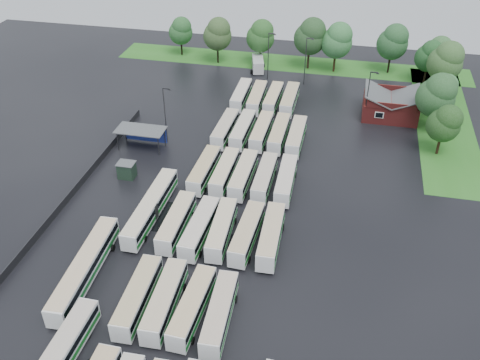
# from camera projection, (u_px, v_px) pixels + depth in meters

# --- Properties ---
(ground) EXTENTS (160.00, 160.00, 0.00)m
(ground) POSITION_uv_depth(u_px,v_px,m) (206.00, 243.00, 70.71)
(ground) COLOR black
(ground) RESTS_ON ground
(brick_building) EXTENTS (10.07, 8.60, 5.39)m
(brick_building) POSITION_uv_depth(u_px,v_px,m) (390.00, 107.00, 99.94)
(brick_building) COLOR maroon
(brick_building) RESTS_ON ground
(wash_shed) EXTENTS (8.20, 4.20, 3.58)m
(wash_shed) POSITION_uv_depth(u_px,v_px,m) (142.00, 131.00, 89.91)
(wash_shed) COLOR #2D2D30
(wash_shed) RESTS_ON ground
(utility_hut) EXTENTS (2.70, 2.20, 2.62)m
(utility_hut) POSITION_uv_depth(u_px,v_px,m) (127.00, 170.00, 83.05)
(utility_hut) COLOR black
(utility_hut) RESTS_ON ground
(grass_strip_north) EXTENTS (80.00, 10.00, 0.01)m
(grass_strip_north) POSITION_uv_depth(u_px,v_px,m) (290.00, 63.00, 122.73)
(grass_strip_north) COLOR #2A701F
(grass_strip_north) RESTS_ON ground
(grass_strip_east) EXTENTS (10.00, 50.00, 0.01)m
(grass_strip_east) POSITION_uv_depth(u_px,v_px,m) (444.00, 121.00, 99.22)
(grass_strip_east) COLOR #2A701F
(grass_strip_east) RESTS_ON ground
(west_fence) EXTENTS (0.10, 50.00, 1.20)m
(west_fence) POSITION_uv_depth(u_px,v_px,m) (78.00, 185.00, 80.81)
(west_fence) COLOR #2D2D30
(west_fence) RESTS_ON ground
(bus_r1c0) EXTENTS (2.73, 11.24, 3.11)m
(bus_r1c0) POSITION_uv_depth(u_px,v_px,m) (138.00, 296.00, 60.55)
(bus_r1c0) COLOR white
(bus_r1c0) RESTS_ON ground
(bus_r1c1) EXTENTS (2.76, 11.25, 3.11)m
(bus_r1c1) POSITION_uv_depth(u_px,v_px,m) (165.00, 300.00, 60.05)
(bus_r1c1) COLOR white
(bus_r1c1) RESTS_ON ground
(bus_r1c2) EXTENTS (2.78, 10.99, 3.03)m
(bus_r1c2) POSITION_uv_depth(u_px,v_px,m) (192.00, 307.00, 59.35)
(bus_r1c2) COLOR white
(bus_r1c2) RESTS_ON ground
(bus_r1c3) EXTENTS (2.75, 10.91, 3.01)m
(bus_r1c3) POSITION_uv_depth(u_px,v_px,m) (220.00, 313.00, 58.57)
(bus_r1c3) COLOR white
(bus_r1c3) RESTS_ON ground
(bus_r2c0) EXTENTS (2.36, 11.03, 3.07)m
(bus_r2c0) POSITION_uv_depth(u_px,v_px,m) (176.00, 222.00, 71.76)
(bus_r2c0) COLOR white
(bus_r2c0) RESTS_ON ground
(bus_r2c1) EXTENTS (2.77, 11.21, 3.10)m
(bus_r2c1) POSITION_uv_depth(u_px,v_px,m) (200.00, 228.00, 70.69)
(bus_r2c1) COLOR white
(bus_r2c1) RESTS_ON ground
(bus_r2c2) EXTENTS (2.78, 10.97, 3.03)m
(bus_r2c2) POSITION_uv_depth(u_px,v_px,m) (222.00, 229.00, 70.56)
(bus_r2c2) COLOR white
(bus_r2c2) RESTS_ON ground
(bus_r2c3) EXTENTS (2.80, 11.11, 3.07)m
(bus_r2c3) POSITION_uv_depth(u_px,v_px,m) (247.00, 233.00, 69.83)
(bus_r2c3) COLOR white
(bus_r2c3) RESTS_ON ground
(bus_r2c4) EXTENTS (2.73, 11.33, 3.13)m
(bus_r2c4) POSITION_uv_depth(u_px,v_px,m) (271.00, 236.00, 69.34)
(bus_r2c4) COLOR white
(bus_r2c4) RESTS_ON ground
(bus_r3c0) EXTENTS (2.61, 11.03, 3.05)m
(bus_r3c0) POSITION_uv_depth(u_px,v_px,m) (204.00, 170.00, 82.42)
(bus_r3c0) COLOR white
(bus_r3c0) RESTS_ON ground
(bus_r3c1) EXTENTS (2.41, 10.79, 3.00)m
(bus_r3c1) POSITION_uv_depth(u_px,v_px,m) (225.00, 172.00, 82.04)
(bus_r3c1) COLOR white
(bus_r3c1) RESTS_ON ground
(bus_r3c2) EXTENTS (2.53, 11.12, 3.09)m
(bus_r3c2) POSITION_uv_depth(u_px,v_px,m) (243.00, 175.00, 81.27)
(bus_r3c2) COLOR white
(bus_r3c2) RESTS_ON ground
(bus_r3c3) EXTENTS (2.35, 10.86, 3.02)m
(bus_r3c3) POSITION_uv_depth(u_px,v_px,m) (265.00, 177.00, 80.70)
(bus_r3c3) COLOR white
(bus_r3c3) RESTS_ON ground
(bus_r3c4) EXTENTS (2.56, 10.99, 3.04)m
(bus_r3c4) POSITION_uv_depth(u_px,v_px,m) (286.00, 180.00, 80.13)
(bus_r3c4) COLOR white
(bus_r3c4) RESTS_ON ground
(bus_r4c0) EXTENTS (2.61, 11.06, 3.06)m
(bus_r4c0) POSITION_uv_depth(u_px,v_px,m) (225.00, 129.00, 93.37)
(bus_r4c0) COLOR white
(bus_r4c0) RESTS_ON ground
(bus_r4c1) EXTENTS (2.56, 11.04, 3.06)m
(bus_r4c1) POSITION_uv_depth(u_px,v_px,m) (243.00, 130.00, 93.06)
(bus_r4c1) COLOR white
(bus_r4c1) RESTS_ON ground
(bus_r4c2) EXTENTS (2.46, 10.93, 3.03)m
(bus_r4c2) POSITION_uv_depth(u_px,v_px,m) (262.00, 131.00, 92.62)
(bus_r4c2) COLOR white
(bus_r4c2) RESTS_ON ground
(bus_r4c3) EXTENTS (2.41, 10.98, 3.05)m
(bus_r4c3) POSITION_uv_depth(u_px,v_px,m) (279.00, 133.00, 91.95)
(bus_r4c3) COLOR white
(bus_r4c3) RESTS_ON ground
(bus_r4c4) EXTENTS (2.38, 11.03, 3.07)m
(bus_r4c4) POSITION_uv_depth(u_px,v_px,m) (296.00, 136.00, 91.08)
(bus_r4c4) COLOR white
(bus_r4c4) RESTS_ON ground
(bus_r5c0) EXTENTS (2.46, 10.92, 3.03)m
(bus_r5c0) POSITION_uv_depth(u_px,v_px,m) (241.00, 95.00, 104.80)
(bus_r5c0) COLOR white
(bus_r5c0) RESTS_ON ground
(bus_r5c1) EXTENTS (2.65, 11.20, 3.10)m
(bus_r5c1) POSITION_uv_depth(u_px,v_px,m) (257.00, 98.00, 103.65)
(bus_r5c1) COLOR white
(bus_r5c1) RESTS_ON ground
(bus_r5c2) EXTENTS (2.45, 10.72, 2.97)m
(bus_r5c2) POSITION_uv_depth(u_px,v_px,m) (273.00, 98.00, 103.66)
(bus_r5c2) COLOR white
(bus_r5c2) RESTS_ON ground
(bus_r5c3) EXTENTS (2.44, 11.18, 3.11)m
(bus_r5c3) POSITION_uv_depth(u_px,v_px,m) (290.00, 100.00, 102.99)
(bus_r5c3) COLOR white
(bus_r5c3) RESTS_ON ground
(artic_bus_west_b) EXTENTS (2.50, 16.35, 3.03)m
(artic_bus_west_b) POSITION_uv_depth(u_px,v_px,m) (151.00, 207.00, 74.52)
(artic_bus_west_b) COLOR white
(artic_bus_west_b) RESTS_ON ground
(artic_bus_west_c) EXTENTS (3.21, 16.89, 3.12)m
(artic_bus_west_c) POSITION_uv_depth(u_px,v_px,m) (85.00, 268.00, 64.37)
(artic_bus_west_c) COLOR white
(artic_bus_west_c) RESTS_ON ground
(minibus) EXTENTS (3.77, 6.73, 2.77)m
(minibus) POSITION_uv_depth(u_px,v_px,m) (258.00, 64.00, 118.51)
(minibus) COLOR silver
(minibus) RESTS_ON ground
(tree_north_0) EXTENTS (5.54, 5.54, 9.18)m
(tree_north_0) POSITION_uv_depth(u_px,v_px,m) (181.00, 31.00, 123.79)
(tree_north_0) COLOR black
(tree_north_0) RESTS_ON ground
(tree_north_1) EXTENTS (6.40, 6.40, 10.60)m
(tree_north_1) POSITION_uv_depth(u_px,v_px,m) (218.00, 34.00, 119.24)
(tree_north_1) COLOR black
(tree_north_1) RESTS_ON ground
(tree_north_2) EXTENTS (6.30, 6.30, 10.43)m
(tree_north_2) POSITION_uv_depth(u_px,v_px,m) (261.00, 36.00, 118.49)
(tree_north_2) COLOR #3C2A1B
(tree_north_2) RESTS_ON ground
(tree_north_3) EXTENTS (7.03, 7.03, 11.65)m
(tree_north_3) POSITION_uv_depth(u_px,v_px,m) (311.00, 36.00, 115.97)
(tree_north_3) COLOR #332319
(tree_north_3) RESTS_ON ground
(tree_north_4) EXTENTS (6.78, 6.78, 11.22)m
(tree_north_4) POSITION_uv_depth(u_px,v_px,m) (337.00, 40.00, 114.65)
(tree_north_4) COLOR #351E12
(tree_north_4) RESTS_ON ground
(tree_north_5) EXTENTS (6.67, 6.67, 11.04)m
(tree_north_5) POSITION_uv_depth(u_px,v_px,m) (393.00, 42.00, 114.22)
(tree_north_5) COLOR black
(tree_north_5) RESTS_ON ground
(tree_north_6) EXTENTS (6.01, 6.01, 9.96)m
(tree_north_6) POSITION_uv_depth(u_px,v_px,m) (438.00, 52.00, 110.86)
(tree_north_6) COLOR black
(tree_north_6) RESTS_ON ground
(tree_east_0) EXTENTS (5.50, 5.49, 9.10)m
(tree_east_0) POSITION_uv_depth(u_px,v_px,m) (445.00, 123.00, 86.28)
(tree_east_0) COLOR black
(tree_east_0) RESTS_ON ground
(tree_east_1) EXTENTS (6.78, 6.78, 11.23)m
(tree_east_1) POSITION_uv_depth(u_px,v_px,m) (437.00, 95.00, 91.93)
(tree_east_1) COLOR black
(tree_east_1) RESTS_ON ground
(tree_east_2) EXTENTS (5.22, 5.22, 8.64)m
(tree_east_2) POSITION_uv_depth(u_px,v_px,m) (444.00, 89.00, 97.67)
(tree_east_2) COLOR black
(tree_east_2) RESTS_ON ground
(tree_east_3) EXTENTS (6.88, 6.88, 11.40)m
(tree_east_3) POSITION_uv_depth(u_px,v_px,m) (446.00, 61.00, 104.50)
(tree_east_3) COLOR #372719
(tree_east_3) RESTS_ON ground
(tree_east_4) EXTENTS (5.71, 5.71, 9.46)m
(tree_east_4) POSITION_uv_depth(u_px,v_px,m) (430.00, 56.00, 110.12)
(tree_east_4) COLOR black
(tree_east_4) RESTS_ON ground
(lamp_post_ne) EXTENTS (1.54, 0.30, 9.99)m
(lamp_post_ne) POSITION_uv_depth(u_px,v_px,m) (368.00, 94.00, 95.60)
(lamp_post_ne) COLOR #2D2D30
(lamp_post_ne) RESTS_ON ground
(lamp_post_nw) EXTENTS (1.52, 0.30, 9.90)m
(lamp_post_nw) POSITION_uv_depth(u_px,v_px,m) (165.00, 110.00, 90.25)
(lamp_post_nw) COLOR #2D2D30
(lamp_post_nw) RESTS_ON ground
(lamp_post_back_w) EXTENTS (1.56, 0.30, 10.13)m
(lamp_post_back_w) POSITION_uv_depth(u_px,v_px,m) (269.00, 53.00, 112.01)
(lamp_post_back_w) COLOR #2D2D30
(lamp_post_back_w) RESTS_ON ground
(lamp_post_back_e) EXTENTS (1.56, 0.30, 10.11)m
(lamp_post_back_e) POSITION_uv_depth(u_px,v_px,m) (306.00, 58.00, 109.74)
(lamp_post_back_e) COLOR #2D2D30
(lamp_post_back_e) RESTS_ON ground
(puddle_2) EXTENTS (6.98, 6.98, 0.01)m
(puddle_2) POSITION_uv_depth(u_px,v_px,m) (162.00, 216.00, 75.54)
(puddle_2) COLOR black
(puddle_2) RESTS_ON ground
(puddle_3) EXTENTS (3.46, 3.46, 0.01)m
(puddle_3) POSITION_uv_depth(u_px,v_px,m) (234.00, 243.00, 70.85)
(puddle_3) COLOR black
(puddle_3) RESTS_ON ground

